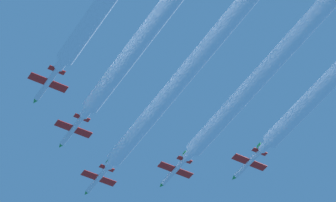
{
  "coord_description": "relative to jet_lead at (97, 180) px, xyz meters",
  "views": [
    {
      "loc": [
        -73.66,
        -148.94,
        1.25
      ],
      "look_at": [
        0.19,
        -22.89,
        143.73
      ],
      "focal_mm": 108.95,
      "sensor_mm": 36.0,
      "label": 1
    }
  ],
  "objects": [
    {
      "name": "jet_lead",
      "position": [
        0.0,
        0.0,
        0.0
      ],
      "size": [
        8.01,
        11.67,
        2.8
      ],
      "color": "silver"
    },
    {
      "name": "smoke_trail_lead",
      "position": [
        0.0,
        -39.75,
        -0.03
      ],
      "size": [
        3.48,
        68.85,
        3.48
      ],
      "color": "white"
    },
    {
      "name": "jet_outer_left",
      "position": [
        -23.41,
        -23.81,
        -2.85
      ],
      "size": [
        8.01,
        11.67,
        2.8
      ],
      "color": "silver"
    },
    {
      "name": "jet_outer_right",
      "position": [
        23.97,
        -23.51,
        -2.44
      ],
      "size": [
        8.01,
        11.67,
        2.8
      ],
      "color": "silver"
    },
    {
      "name": "jet_right_wingman",
      "position": [
        12.25,
        -12.42,
        -1.51
      ],
      "size": [
        8.01,
        11.67,
        2.8
      ],
      "color": "silver"
    },
    {
      "name": "jet_left_wingman",
      "position": [
        -12.41,
        -12.58,
        -1.09
      ],
      "size": [
        8.01,
        11.67,
        2.8
      ],
      "color": "silver"
    },
    {
      "name": "smoke_trail_right_wingman",
      "position": [
        12.25,
        -57.25,
        -1.54
      ],
      "size": [
        3.48,
        79.01,
        3.48
      ],
      "color": "white"
    }
  ]
}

